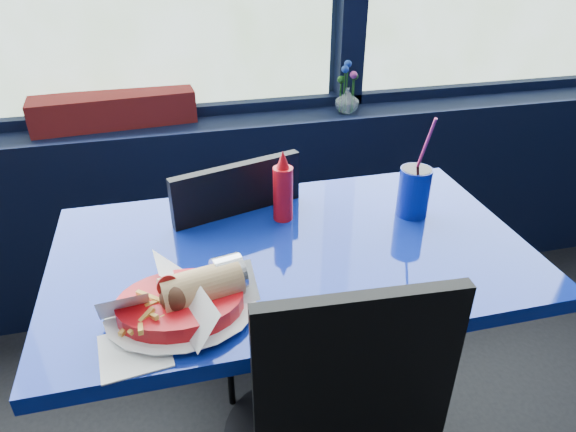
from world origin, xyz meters
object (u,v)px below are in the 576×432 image
object	(u,v)px
food_basket	(184,301)
ketchup_bottle	(283,190)
near_table	(292,303)
planter_box	(114,110)
soda_cup	(414,191)
flower_vase	(347,97)
chair_near_back	(247,256)

from	to	relation	value
food_basket	ketchup_bottle	xyz separation A→B (m)	(0.30, 0.35, 0.05)
near_table	ketchup_bottle	size ratio (longest dim) A/B	5.85
planter_box	soda_cup	bearing A→B (deg)	-48.97
near_table	planter_box	world-z (taller)	planter_box
food_basket	soda_cup	distance (m)	0.71
flower_vase	ketchup_bottle	distance (m)	0.80
planter_box	chair_near_back	bearing A→B (deg)	-60.62
chair_near_back	flower_vase	bearing A→B (deg)	-151.60
chair_near_back	planter_box	world-z (taller)	planter_box
ketchup_bottle	soda_cup	size ratio (longest dim) A/B	0.69
soda_cup	flower_vase	bearing A→B (deg)	85.08
food_basket	soda_cup	bearing A→B (deg)	36.67
near_table	food_basket	world-z (taller)	food_basket
food_basket	soda_cup	xyz separation A→B (m)	(0.66, 0.28, 0.04)
food_basket	soda_cup	world-z (taller)	soda_cup
planter_box	flower_vase	bearing A→B (deg)	-9.27
chair_near_back	near_table	bearing A→B (deg)	86.18
near_table	soda_cup	distance (m)	0.46
food_basket	soda_cup	size ratio (longest dim) A/B	1.08
food_basket	ketchup_bottle	world-z (taller)	ketchup_bottle
planter_box	flower_vase	size ratio (longest dim) A/B	2.90
ketchup_bottle	chair_near_back	bearing A→B (deg)	115.51
chair_near_back	ketchup_bottle	world-z (taller)	ketchup_bottle
near_table	planter_box	size ratio (longest dim) A/B	2.03
ketchup_bottle	soda_cup	world-z (taller)	soda_cup
planter_box	soda_cup	xyz separation A→B (m)	(0.83, -0.81, -0.04)
food_basket	flower_vase	bearing A→B (deg)	68.18
chair_near_back	food_basket	bearing A→B (deg)	51.51
food_basket	near_table	bearing A→B (deg)	47.88
near_table	ketchup_bottle	world-z (taller)	ketchup_bottle
near_table	soda_cup	size ratio (longest dim) A/B	4.05
planter_box	ketchup_bottle	distance (m)	0.89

